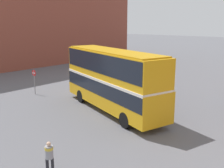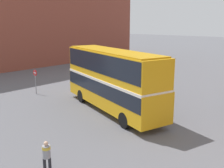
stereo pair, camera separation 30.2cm
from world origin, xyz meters
The scene contains 5 objects.
ground_plane centered at (0.00, 0.00, 0.00)m, with size 240.00×240.00×0.00m, color #5B5B60.
building_row_left centered at (-27.11, 11.64, 8.95)m, with size 12.20×37.02×17.88m.
double_decker_bus centered at (1.02, -0.20, 2.77)m, with size 11.39×5.72×4.83m.
pedestrian_foreground centered at (4.83, -8.92, 0.97)m, with size 0.55×0.55×1.59m.
no_entry_sign centered at (-7.88, -1.54, 1.62)m, with size 0.60×0.08×2.43m.
Camera 2 is at (14.48, -15.06, 6.86)m, focal length 42.00 mm.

